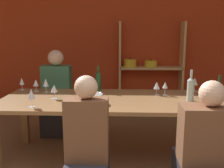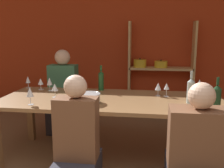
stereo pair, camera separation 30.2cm
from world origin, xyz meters
The scene contains 18 objects.
wall_back_red centered at (0.00, 3.83, 1.35)m, with size 8.80×0.06×2.70m.
shelf_unit centered at (0.54, 3.63, 0.61)m, with size 1.13×0.30×1.65m.
dining_table centered at (-0.07, 1.84, 0.66)m, with size 2.50×1.00×0.73m.
mixing_bowl centered at (-0.28, 1.65, 0.79)m, with size 0.27×0.27×0.10m.
wine_bottle_green centered at (0.98, 1.47, 0.87)m, with size 0.08×0.08×0.34m.
wine_bottle_dark centered at (0.79, 1.78, 0.87)m, with size 0.08×0.08×0.34m.
wine_bottle_amber centered at (-0.25, 2.26, 0.86)m, with size 0.07×0.07×0.32m.
wine_glass_white_a centered at (0.56, 2.04, 0.85)m, with size 0.07×0.07×0.16m.
wine_glass_red_a centered at (-1.04, 2.19, 0.84)m, with size 0.07×0.07×0.15m.
wine_glass_red_b centered at (-0.71, 1.82, 0.85)m, with size 0.08×0.08×0.16m.
wine_glass_empty_a centered at (-0.90, 2.14, 0.86)m, with size 0.07×0.07×0.17m.
wine_glass_white_b centered at (0.47, 2.06, 0.84)m, with size 0.07×0.07×0.16m.
wine_glass_empty_b centered at (0.97, 2.27, 0.86)m, with size 0.08×0.08×0.17m.
wine_glass_white_c centered at (-1.25, 2.26, 0.84)m, with size 0.06×0.06×0.16m.
wine_glass_empty_c centered at (-0.85, 1.48, 0.87)m, with size 0.07×0.07×0.19m.
person_near_a centered at (0.74, 0.97, 0.40)m, with size 0.46×0.57×1.11m.
person_far_a centered at (-0.89, 2.66, 0.45)m, with size 0.41×0.51×1.22m.
person_near_b centered at (-0.24, 1.04, 0.42)m, with size 0.36×0.45×1.13m.
Camera 1 is at (0.04, -1.02, 1.48)m, focal length 42.00 mm.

